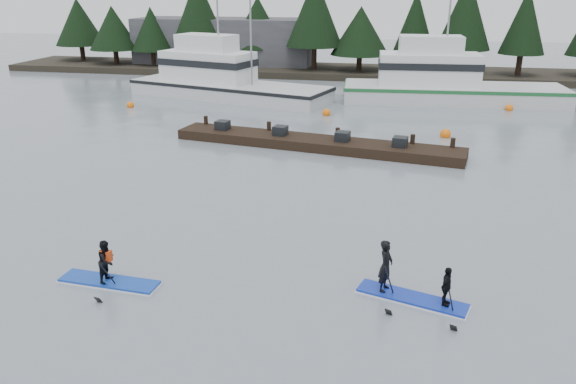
% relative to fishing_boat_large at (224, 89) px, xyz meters
% --- Properties ---
extents(ground, '(160.00, 160.00, 0.00)m').
position_rel_fishing_boat_large_xyz_m(ground, '(9.49, -28.66, -0.67)').
color(ground, gray).
rests_on(ground, ground).
extents(far_shore, '(70.00, 8.00, 0.60)m').
position_rel_fishing_boat_large_xyz_m(far_shore, '(9.49, 13.34, -0.37)').
color(far_shore, '#2D281E').
rests_on(far_shore, ground).
extents(treeline, '(60.00, 4.00, 8.00)m').
position_rel_fishing_boat_large_xyz_m(treeline, '(9.49, 13.34, -0.67)').
color(treeline, black).
rests_on(treeline, ground).
extents(waterfront_building, '(18.00, 6.00, 5.00)m').
position_rel_fishing_boat_large_xyz_m(waterfront_building, '(-4.51, 15.34, 1.83)').
color(waterfront_building, '#4C4C51').
rests_on(waterfront_building, ground).
extents(fishing_boat_large, '(16.29, 8.55, 9.08)m').
position_rel_fishing_boat_large_xyz_m(fishing_boat_large, '(0.00, 0.00, 0.00)').
color(fishing_boat_large, silver).
rests_on(fishing_boat_large, ground).
extents(fishing_boat_medium, '(16.11, 5.53, 9.25)m').
position_rel_fishing_boat_large_xyz_m(fishing_boat_medium, '(16.72, 1.49, -0.00)').
color(fishing_boat_medium, silver).
rests_on(fishing_boat_medium, ground).
extents(floating_dock, '(15.73, 4.70, 0.52)m').
position_rel_fishing_boat_large_xyz_m(floating_dock, '(9.02, -12.79, -0.41)').
color(floating_dock, black).
rests_on(floating_dock, ground).
extents(buoy_b, '(0.56, 0.56, 0.56)m').
position_rel_fishing_boat_large_xyz_m(buoy_b, '(8.59, -4.74, -0.67)').
color(buoy_b, orange).
rests_on(buoy_b, ground).
extents(buoy_a, '(0.51, 0.51, 0.51)m').
position_rel_fishing_boat_large_xyz_m(buoy_a, '(-5.44, -4.86, -0.67)').
color(buoy_a, orange).
rests_on(buoy_a, ground).
extents(buoy_c, '(0.52, 0.52, 0.52)m').
position_rel_fishing_boat_large_xyz_m(buoy_c, '(20.83, -0.80, -0.67)').
color(buoy_c, orange).
rests_on(buoy_c, ground).
extents(buoy_d, '(0.62, 0.62, 0.62)m').
position_rel_fishing_boat_large_xyz_m(buoy_d, '(16.01, -9.13, -0.67)').
color(buoy_d, orange).
rests_on(buoy_d, ground).
extents(paddleboard_solo, '(3.02, 1.14, 1.84)m').
position_rel_fishing_boat_large_xyz_m(paddleboard_solo, '(5.27, -28.31, -0.19)').
color(paddleboard_solo, '#123BAB').
rests_on(paddleboard_solo, ground).
extents(paddleboard_duo, '(3.11, 1.72, 2.15)m').
position_rel_fishing_boat_large_xyz_m(paddleboard_duo, '(13.85, -27.51, -0.12)').
color(paddleboard_duo, '#122DAB').
rests_on(paddleboard_duo, ground).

